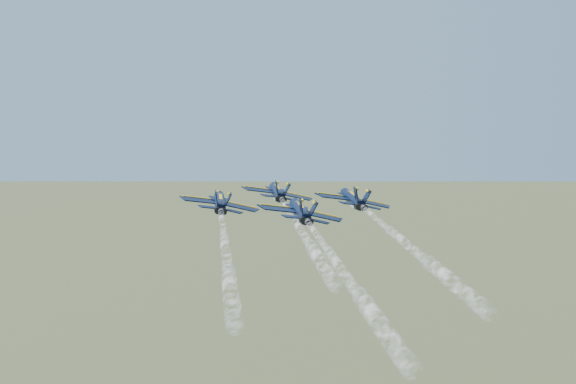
# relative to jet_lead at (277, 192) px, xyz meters

# --- Properties ---
(jet_lead) EXTENTS (11.40, 15.23, 3.70)m
(jet_lead) POSITION_rel_jet_lead_xyz_m (0.00, 0.00, 0.00)
(jet_lead) COLOR black
(jet_left) EXTENTS (11.40, 15.23, 3.70)m
(jet_left) POSITION_rel_jet_lead_xyz_m (-7.28, -12.38, 0.00)
(jet_left) COLOR black
(jet_right) EXTENTS (11.40, 15.23, 3.70)m
(jet_right) POSITION_rel_jet_lead_xyz_m (12.02, -7.42, 0.00)
(jet_right) COLOR black
(jet_slot) EXTENTS (11.40, 15.23, 3.70)m
(jet_slot) POSITION_rel_jet_lead_xyz_m (4.80, -20.00, 0.00)
(jet_slot) COLOR black
(smoke_trail_lead) EXTENTS (10.08, 46.44, 1.69)m
(smoke_trail_lead) POSITION_rel_jet_lead_xyz_m (6.65, -34.92, 0.03)
(smoke_trail_lead) COLOR white
(smoke_trail_left) EXTENTS (10.08, 46.44, 1.69)m
(smoke_trail_left) POSITION_rel_jet_lead_xyz_m (-0.63, -47.30, 0.03)
(smoke_trail_left) COLOR white
(smoke_trail_right) EXTENTS (10.08, 46.44, 1.69)m
(smoke_trail_right) POSITION_rel_jet_lead_xyz_m (18.66, -42.34, 0.03)
(smoke_trail_right) COLOR white
(smoke_trail_slot) EXTENTS (10.08, 46.44, 1.69)m
(smoke_trail_slot) POSITION_rel_jet_lead_xyz_m (11.45, -54.92, 0.03)
(smoke_trail_slot) COLOR white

